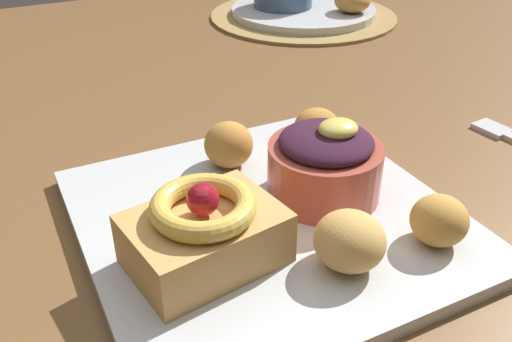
# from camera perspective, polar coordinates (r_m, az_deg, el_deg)

# --- Properties ---
(dining_table) EXTENTS (1.42, 1.12, 0.73)m
(dining_table) POSITION_cam_1_polar(r_m,az_deg,el_deg) (0.67, -4.76, -0.12)
(dining_table) COLOR brown
(dining_table) RESTS_ON ground_plane
(woven_placemat) EXTENTS (0.31, 0.31, 0.00)m
(woven_placemat) POSITION_cam_1_polar(r_m,az_deg,el_deg) (0.98, 4.85, 15.57)
(woven_placemat) COLOR #997A47
(woven_placemat) RESTS_ON dining_table
(front_plate) EXTENTS (0.28, 0.28, 0.01)m
(front_plate) POSITION_cam_1_polar(r_m,az_deg,el_deg) (0.44, 1.18, -5.01)
(front_plate) COLOR silver
(front_plate) RESTS_ON dining_table
(cake_slice) EXTENTS (0.11, 0.09, 0.06)m
(cake_slice) POSITION_cam_1_polar(r_m,az_deg,el_deg) (0.38, -5.29, -6.19)
(cake_slice) COLOR tan
(cake_slice) RESTS_ON front_plate
(berry_ramekin) EXTENTS (0.09, 0.09, 0.07)m
(berry_ramekin) POSITION_cam_1_polar(r_m,az_deg,el_deg) (0.45, 7.08, 0.78)
(berry_ramekin) COLOR #B24C3D
(berry_ramekin) RESTS_ON front_plate
(fritter_front) EXTENTS (0.05, 0.05, 0.04)m
(fritter_front) POSITION_cam_1_polar(r_m,az_deg,el_deg) (0.38, 9.57, -7.07)
(fritter_front) COLOR tan
(fritter_front) RESTS_ON front_plate
(fritter_middle) EXTENTS (0.04, 0.04, 0.04)m
(fritter_middle) POSITION_cam_1_polar(r_m,az_deg,el_deg) (0.49, -2.82, 2.73)
(fritter_middle) COLOR #BC7F38
(fritter_middle) RESTS_ON front_plate
(fritter_back) EXTENTS (0.04, 0.04, 0.04)m
(fritter_back) POSITION_cam_1_polar(r_m,az_deg,el_deg) (0.53, 6.22, 4.54)
(fritter_back) COLOR #BC7F38
(fritter_back) RESTS_ON front_plate
(fritter_extra) EXTENTS (0.04, 0.04, 0.04)m
(fritter_extra) POSITION_cam_1_polar(r_m,az_deg,el_deg) (0.42, 18.27, -4.83)
(fritter_extra) COLOR gold
(fritter_extra) RESTS_ON front_plate
(back_plate) EXTENTS (0.24, 0.24, 0.01)m
(back_plate) POSITION_cam_1_polar(r_m,az_deg,el_deg) (0.98, 4.88, 16.05)
(back_plate) COLOR silver
(back_plate) RESTS_ON woven_placemat
(back_pastry) EXTENTS (0.06, 0.06, 0.04)m
(back_pastry) POSITION_cam_1_polar(r_m,az_deg,el_deg) (0.95, 9.85, 16.79)
(back_pastry) COLOR #B77F3D
(back_pastry) RESTS_ON back_plate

